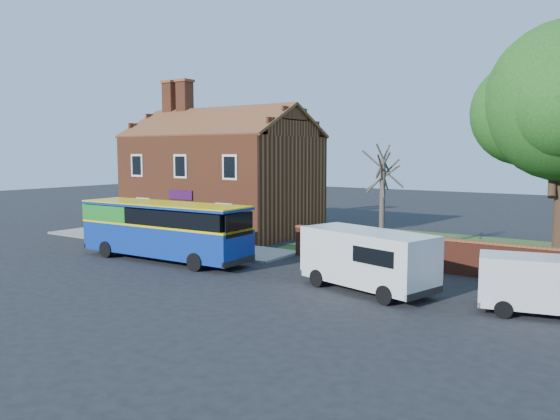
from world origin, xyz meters
The scene contains 10 objects.
ground centered at (0.00, 0.00, 0.00)m, with size 120.00×120.00×0.00m, color black.
pavement centered at (-7.00, 5.75, 0.06)m, with size 18.00×3.50×0.12m, color gray.
kerb centered at (-7.00, 4.00, 0.07)m, with size 18.00×0.15×0.14m, color slate.
grass_strip centered at (13.00, 13.00, 0.02)m, with size 26.00×12.00×0.04m, color #426B28.
shop_building centered at (-7.02, 11.50, 3.41)m, with size 12.30×8.13×10.50m.
boundary_wall centered at (13.00, 7.00, 0.81)m, with size 22.00×0.38×1.60m.
bus centered at (-3.08, 1.94, 1.67)m, with size 9.66×2.68×2.93m.
van_near centered at (8.44, 2.02, 1.34)m, with size 5.84×3.58×2.40m.
van_far centered at (14.91, 2.45, 1.10)m, with size 4.78×2.76×1.97m.
bare_tree centered at (5.73, 9.58, 2.88)m, with size 2.10×2.51×5.61m.
Camera 1 is at (17.45, -17.39, 5.44)m, focal length 35.00 mm.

